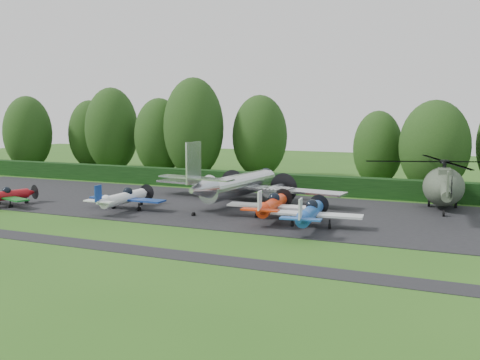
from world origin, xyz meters
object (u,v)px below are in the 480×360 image
at_px(light_plane_blue, 310,213).
at_px(light_plane_red, 1,196).
at_px(transport_plane, 239,185).
at_px(helicopter, 444,183).
at_px(light_plane_orange, 272,205).
at_px(light_plane_white, 124,198).

bearing_deg(light_plane_blue, light_plane_red, -169.98).
height_order(transport_plane, helicopter, transport_plane).
height_order(light_plane_red, light_plane_orange, light_plane_orange).
distance_m(transport_plane, light_plane_red, 21.90).
distance_m(light_plane_white, helicopter, 28.42).
distance_m(transport_plane, light_plane_white, 10.83).
xyz_separation_m(light_plane_orange, helicopter, (12.46, 10.34, 1.16)).
bearing_deg(transport_plane, helicopter, 6.13).
height_order(light_plane_white, light_plane_blue, light_plane_blue).
height_order(light_plane_orange, helicopter, helicopter).
relative_size(light_plane_white, helicopter, 0.47).
height_order(transport_plane, light_plane_orange, transport_plane).
height_order(light_plane_red, helicopter, helicopter).
bearing_deg(light_plane_white, transport_plane, 44.08).
height_order(light_plane_blue, helicopter, helicopter).
distance_m(transport_plane, helicopter, 18.56).
bearing_deg(light_plane_orange, helicopter, 45.03).
bearing_deg(light_plane_orange, transport_plane, 137.96).
bearing_deg(light_plane_orange, light_plane_red, -164.75).
height_order(light_plane_white, light_plane_orange, light_plane_orange).
bearing_deg(helicopter, light_plane_red, -154.50).
xyz_separation_m(light_plane_red, light_plane_orange, (24.84, 4.34, 0.18)).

